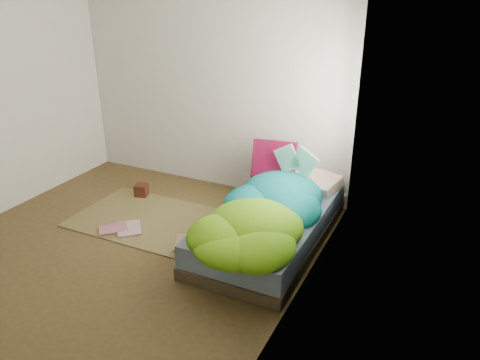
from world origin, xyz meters
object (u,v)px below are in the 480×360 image
object	(u,v)px
wooden_box	(142,190)
floor_book_b	(112,224)
floor_book_a	(118,230)
bed	(270,226)
open_book	(296,152)
pillow_magenta	(274,162)

from	to	relation	value
wooden_box	floor_book_b	xyz separation A→B (m)	(0.17, -0.75, -0.06)
floor_book_a	floor_book_b	distance (m)	0.15
bed	open_book	size ratio (longest dim) A/B	4.90
bed	pillow_magenta	bearing A→B (deg)	109.89
open_book	floor_book_b	xyz separation A→B (m)	(-1.70, -0.96, -0.78)
pillow_magenta	wooden_box	world-z (taller)	pillow_magenta
wooden_box	floor_book_b	size ratio (longest dim) A/B	0.50
bed	floor_book_b	bearing A→B (deg)	-164.15
bed	pillow_magenta	distance (m)	0.83
wooden_box	bed	bearing A→B (deg)	-9.10
bed	floor_book_b	xyz separation A→B (m)	(-1.63, -0.46, -0.14)
open_book	wooden_box	world-z (taller)	open_book
floor_book_a	pillow_magenta	bearing A→B (deg)	3.18
open_book	floor_book_b	distance (m)	2.10
pillow_magenta	open_book	size ratio (longest dim) A/B	1.15
wooden_box	floor_book_b	distance (m)	0.77
wooden_box	floor_book_a	xyz separation A→B (m)	(0.30, -0.83, -0.06)
pillow_magenta	wooden_box	size ratio (longest dim) A/B	3.30
pillow_magenta	floor_book_a	size ratio (longest dim) A/B	1.45
bed	floor_book_b	world-z (taller)	bed
wooden_box	floor_book_a	bearing A→B (deg)	-69.94
bed	floor_book_a	distance (m)	1.60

